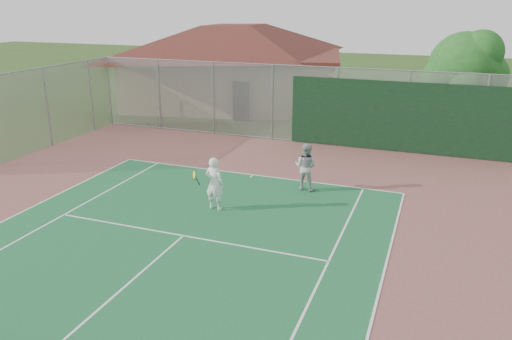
# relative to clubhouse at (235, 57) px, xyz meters

# --- Properties ---
(back_fence) EXTENTS (20.08, 0.11, 3.53)m
(back_fence) POSITION_rel_clubhouse_xyz_m (7.99, -7.19, -1.28)
(back_fence) COLOR gray
(back_fence) RESTS_ON ground
(side_fence_left) EXTENTS (0.08, 9.00, 3.50)m
(side_fence_left) POSITION_rel_clubhouse_xyz_m (-4.12, -11.67, -1.19)
(side_fence_left) COLOR gray
(side_fence_left) RESTS_ON ground
(clubhouse) EXTENTS (15.00, 11.56, 5.80)m
(clubhouse) POSITION_rel_clubhouse_xyz_m (0.00, 0.00, 0.00)
(clubhouse) COLOR tan
(clubhouse) RESTS_ON ground
(bleachers) EXTENTS (2.71, 1.65, 0.99)m
(bleachers) POSITION_rel_clubhouse_xyz_m (-2.74, -3.74, -2.42)
(bleachers) COLOR #9D3E24
(bleachers) RESTS_ON ground
(tree) EXTENTS (3.65, 3.46, 5.10)m
(tree) POSITION_rel_clubhouse_xyz_m (13.06, -4.81, 0.41)
(tree) COLOR #3B2115
(tree) RESTS_ON ground
(player_white_front) EXTENTS (1.03, 0.70, 1.70)m
(player_white_front) POSITION_rel_clubhouse_xyz_m (5.90, -15.74, -2.09)
(player_white_front) COLOR white
(player_white_front) RESTS_ON ground
(player_grey_back) EXTENTS (0.87, 0.72, 1.64)m
(player_grey_back) POSITION_rel_clubhouse_xyz_m (8.09, -13.05, -2.12)
(player_grey_back) COLOR #A5A8AA
(player_grey_back) RESTS_ON ground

